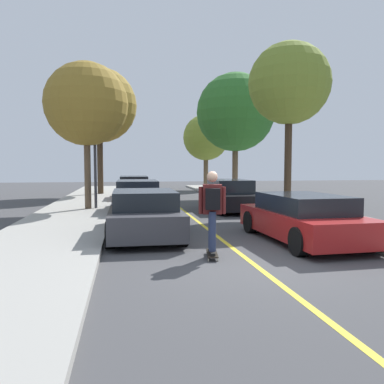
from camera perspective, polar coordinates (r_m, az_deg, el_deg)
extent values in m
plane|color=#424244|center=(8.16, 8.67, -10.14)|extent=(80.00, 80.00, 0.00)
cube|color=#9E9B93|center=(8.00, -24.49, -10.23)|extent=(2.96, 56.00, 0.14)
cube|color=gold|center=(11.94, 2.52, -5.59)|extent=(0.12, 39.20, 0.01)
cube|color=#38383D|center=(10.83, -7.02, -3.95)|extent=(1.88, 4.15, 0.64)
cube|color=black|center=(10.68, -7.02, -1.05)|extent=(1.65, 2.36, 0.48)
cylinder|color=black|center=(9.59, -1.34, -6.03)|extent=(0.22, 0.64, 0.64)
cylinder|color=black|center=(9.50, -11.93, -6.21)|extent=(0.22, 0.64, 0.64)
cylinder|color=black|center=(12.28, -3.22, -3.84)|extent=(0.22, 0.64, 0.64)
cylinder|color=black|center=(12.21, -11.45, -3.96)|extent=(0.22, 0.64, 0.64)
cube|color=navy|center=(16.23, -7.99, -1.36)|extent=(1.94, 4.34, 0.63)
cube|color=black|center=(16.28, -8.01, 0.73)|extent=(1.69, 2.59, 0.55)
cylinder|color=black|center=(14.84, -4.52, -2.50)|extent=(0.23, 0.64, 0.64)
cylinder|color=black|center=(14.81, -11.27, -2.57)|extent=(0.23, 0.64, 0.64)
cylinder|color=black|center=(17.73, -5.23, -1.46)|extent=(0.23, 0.64, 0.64)
cylinder|color=black|center=(17.71, -10.88, -1.52)|extent=(0.23, 0.64, 0.64)
cube|color=maroon|center=(22.46, -8.52, 0.21)|extent=(1.75, 4.12, 0.72)
cube|color=black|center=(22.35, -8.54, 1.72)|extent=(1.53, 2.74, 0.48)
cylinder|color=black|center=(21.15, -6.31, -0.59)|extent=(0.23, 0.64, 0.64)
cylinder|color=black|center=(21.13, -10.62, -0.64)|extent=(0.23, 0.64, 0.64)
cylinder|color=black|center=(23.85, -6.65, -0.09)|extent=(0.23, 0.64, 0.64)
cylinder|color=black|center=(23.83, -10.48, -0.13)|extent=(0.23, 0.64, 0.64)
cube|color=maroon|center=(10.52, 15.86, -4.39)|extent=(2.02, 4.46, 0.61)
cube|color=black|center=(10.42, 16.04, -1.57)|extent=(1.73, 2.65, 0.44)
cylinder|color=black|center=(11.54, 8.52, -4.37)|extent=(0.24, 0.65, 0.64)
cylinder|color=black|center=(12.26, 16.18, -4.00)|extent=(0.24, 0.65, 0.64)
cylinder|color=black|center=(8.84, 15.39, -7.02)|extent=(0.24, 0.65, 0.64)
cylinder|color=black|center=(9.76, 24.55, -6.21)|extent=(0.24, 0.65, 0.64)
cube|color=black|center=(17.03, 5.63, -1.11)|extent=(1.79, 4.33, 0.62)
cube|color=black|center=(17.07, 5.58, 0.88)|extent=(1.56, 2.44, 0.56)
cylinder|color=black|center=(18.27, 2.00, -1.28)|extent=(0.23, 0.64, 0.64)
cylinder|color=black|center=(18.65, 6.89, -1.20)|extent=(0.23, 0.64, 0.64)
cylinder|color=black|center=(15.44, 4.11, -2.25)|extent=(0.23, 0.64, 0.64)
cylinder|color=black|center=(15.90, 9.81, -2.12)|extent=(0.23, 0.64, 0.64)
cylinder|color=brown|center=(17.06, -15.07, 3.48)|extent=(0.27, 0.27, 3.49)
sphere|color=olive|center=(17.25, -15.23, 12.34)|extent=(3.48, 3.48, 3.48)
cylinder|color=#3D2D1E|center=(25.93, -13.31, 4.32)|extent=(0.38, 0.38, 4.13)
sphere|color=olive|center=(26.22, -13.44, 12.27)|extent=(4.78, 4.78, 4.78)
cylinder|color=#3D2D1E|center=(16.41, 13.89, 4.69)|extent=(0.29, 0.29, 4.18)
sphere|color=olive|center=(16.74, 14.07, 15.20)|extent=(3.29, 3.29, 3.29)
cylinder|color=brown|center=(23.66, 6.34, 4.09)|extent=(0.34, 0.34, 3.84)
sphere|color=#2D6B28|center=(23.87, 6.39, 11.53)|extent=(4.67, 4.67, 4.67)
cylinder|color=brown|center=(31.96, 2.04, 3.25)|extent=(0.37, 0.37, 2.92)
sphere|color=olive|center=(32.04, 2.05, 8.00)|extent=(3.73, 3.73, 3.73)
cylinder|color=#38383D|center=(17.20, -14.02, 5.28)|extent=(0.12, 0.12, 4.56)
cube|color=#EAE5C6|center=(17.42, -14.16, 13.19)|extent=(0.36, 0.24, 0.20)
cube|color=black|center=(8.47, 2.95, -8.94)|extent=(0.35, 0.86, 0.02)
cylinder|color=beige|center=(8.81, 2.19, -8.86)|extent=(0.03, 0.06, 0.06)
cylinder|color=beige|center=(8.82, 3.44, -8.85)|extent=(0.03, 0.06, 0.06)
cylinder|color=beige|center=(8.15, 2.41, -9.92)|extent=(0.03, 0.06, 0.06)
cylinder|color=beige|center=(8.16, 3.77, -9.91)|extent=(0.03, 0.06, 0.06)
cube|color=#99999E|center=(8.80, 2.81, -8.60)|extent=(0.11, 0.06, 0.02)
cube|color=#99999E|center=(8.14, 3.09, -9.64)|extent=(0.11, 0.06, 0.02)
cube|color=black|center=(8.67, 2.86, -8.35)|extent=(0.14, 0.27, 0.06)
cube|color=black|center=(8.24, 3.04, -9.00)|extent=(0.14, 0.27, 0.06)
cylinder|color=#283351|center=(8.49, 2.91, -5.52)|extent=(0.17, 0.17, 0.84)
cylinder|color=#283351|center=(8.25, 3.01, -5.80)|extent=(0.17, 0.17, 0.84)
cube|color=#511919|center=(8.29, 2.98, -1.05)|extent=(0.43, 0.28, 0.63)
sphere|color=tan|center=(8.26, 2.99, 2.27)|extent=(0.23, 0.23, 0.23)
cylinder|color=#511919|center=(8.28, 1.28, -1.23)|extent=(0.10, 0.10, 0.58)
cylinder|color=#511919|center=(8.31, 4.66, -1.22)|extent=(0.10, 0.10, 0.58)
cube|color=black|center=(8.09, 3.06, -1.03)|extent=(0.33, 0.23, 0.44)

